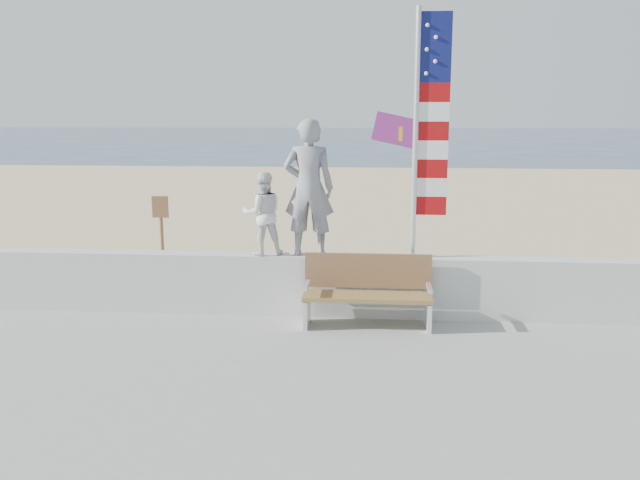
# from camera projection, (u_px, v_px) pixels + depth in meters

# --- Properties ---
(ground) EXTENTS (220.00, 220.00, 0.00)m
(ground) POSITION_uv_depth(u_px,v_px,m) (291.00, 377.00, 8.22)
(ground) COLOR #324A64
(ground) RESTS_ON ground
(sand) EXTENTS (90.00, 40.00, 0.08)m
(sand) POSITION_uv_depth(u_px,v_px,m) (336.00, 237.00, 17.01)
(sand) COLOR #CEBA89
(sand) RESTS_ON ground
(seawall) EXTENTS (30.00, 0.35, 0.90)m
(seawall) POSITION_uv_depth(u_px,v_px,m) (308.00, 285.00, 10.06)
(seawall) COLOR silver
(seawall) RESTS_ON boardwalk
(adult) EXTENTS (0.74, 0.49, 2.00)m
(adult) POSITION_uv_depth(u_px,v_px,m) (309.00, 188.00, 9.78)
(adult) COLOR gray
(adult) RESTS_ON seawall
(child) EXTENTS (0.71, 0.63, 1.22)m
(child) POSITION_uv_depth(u_px,v_px,m) (263.00, 214.00, 9.91)
(child) COLOR white
(child) RESTS_ON seawall
(bench) EXTENTS (1.80, 0.57, 1.00)m
(bench) POSITION_uv_depth(u_px,v_px,m) (368.00, 290.00, 9.53)
(bench) COLOR olive
(bench) RESTS_ON boardwalk
(flag) EXTENTS (0.50, 0.08, 3.50)m
(flag) POSITION_uv_depth(u_px,v_px,m) (425.00, 124.00, 9.47)
(flag) COLOR silver
(flag) RESTS_ON seawall
(parafoil_kite) EXTENTS (0.97, 0.33, 0.65)m
(parafoil_kite) POSITION_uv_depth(u_px,v_px,m) (401.00, 131.00, 11.57)
(parafoil_kite) COLOR red
(parafoil_kite) RESTS_ON ground
(sign) EXTENTS (0.32, 0.07, 1.46)m
(sign) POSITION_uv_depth(u_px,v_px,m) (161.00, 226.00, 13.21)
(sign) COLOR brown
(sign) RESTS_ON sand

